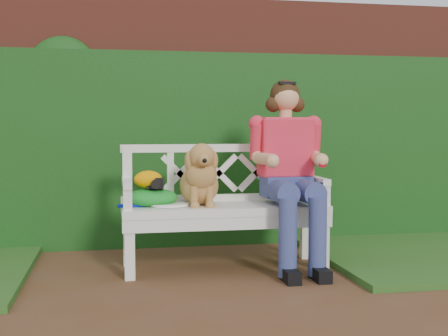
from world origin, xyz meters
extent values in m
plane|color=#563219|center=(0.00, 0.00, 0.00)|extent=(60.00, 60.00, 0.00)
cube|color=brown|center=(0.00, 1.90, 1.10)|extent=(10.00, 0.30, 2.20)
cube|color=#1C4F19|center=(0.00, 1.68, 0.85)|extent=(10.00, 0.18, 1.70)
cube|color=black|center=(-0.20, 0.73, 0.65)|extent=(0.13, 0.10, 0.08)
ellipsoid|color=orange|center=(-0.25, 0.75, 0.67)|extent=(0.25, 0.22, 0.13)
camera|label=1|loc=(-0.51, -3.57, 1.06)|focal=48.00mm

